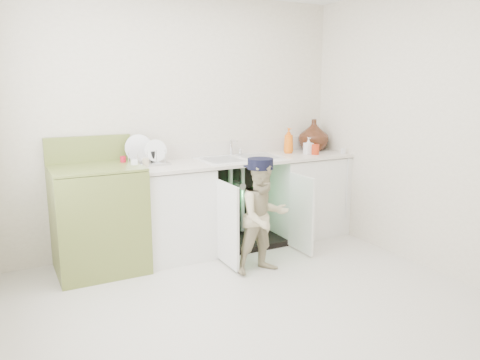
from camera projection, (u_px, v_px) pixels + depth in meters
name	position (u px, v px, depth m)	size (l,w,h in m)	color
ground	(251.00, 301.00, 3.61)	(3.50, 3.50, 0.00)	#BDB5A5
room_shell	(252.00, 140.00, 3.35)	(6.00, 5.50, 1.26)	beige
counter_run	(244.00, 198.00, 4.83)	(2.44, 1.02, 1.25)	white
avocado_stove	(98.00, 217.00, 4.13)	(0.76, 0.65, 1.18)	olive
repair_worker	(264.00, 216.00, 4.07)	(0.49, 0.60, 1.02)	#C3BB8C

